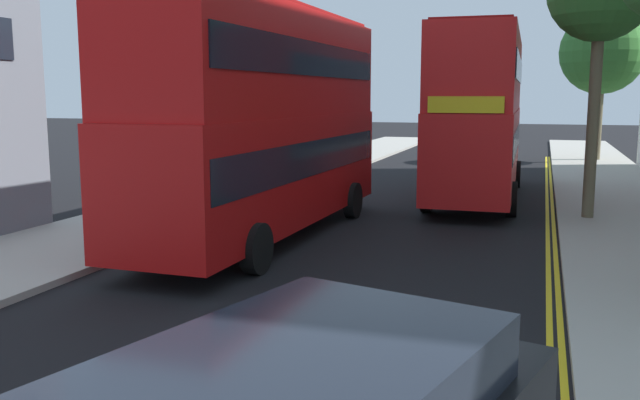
{
  "coord_description": "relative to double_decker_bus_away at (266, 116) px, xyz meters",
  "views": [
    {
      "loc": [
        4.01,
        0.25,
        3.53
      ],
      "look_at": [
        0.5,
        11.0,
        1.8
      ],
      "focal_mm": 38.34,
      "sensor_mm": 36.0,
      "label": 1
    }
  ],
  "objects": [
    {
      "name": "kerb_line_outer",
      "position": [
        6.89,
        -1.85,
        -3.03
      ],
      "size": [
        0.1,
        56.0,
        0.01
      ],
      "primitive_type": "cube",
      "color": "yellow",
      "rests_on": "ground"
    },
    {
      "name": "street_tree_near",
      "position": [
        9.26,
        23.73,
        2.73
      ],
      "size": [
        4.38,
        4.38,
        7.84
      ],
      "color": "#6B6047",
      "rests_on": "sidewalk_right"
    },
    {
      "name": "kerb_line_inner",
      "position": [
        6.73,
        -1.85,
        -3.03
      ],
      "size": [
        0.1,
        56.0,
        0.01
      ],
      "primitive_type": "cube",
      "color": "yellow",
      "rests_on": "ground"
    },
    {
      "name": "double_decker_bus_away",
      "position": [
        0.0,
        0.0,
        0.0
      ],
      "size": [
        2.97,
        10.86,
        5.64
      ],
      "color": "#B20F0F",
      "rests_on": "ground"
    },
    {
      "name": "double_decker_bus_oncoming",
      "position": [
        4.39,
        8.36,
        0.0
      ],
      "size": [
        2.95,
        10.85,
        5.64
      ],
      "color": "red",
      "rests_on": "ground"
    },
    {
      "name": "sidewalk_left",
      "position": [
        -4.01,
        0.15,
        -2.96
      ],
      "size": [
        4.0,
        80.0,
        0.14
      ],
      "primitive_type": "cube",
      "color": "#ADA89E",
      "rests_on": "ground"
    }
  ]
}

